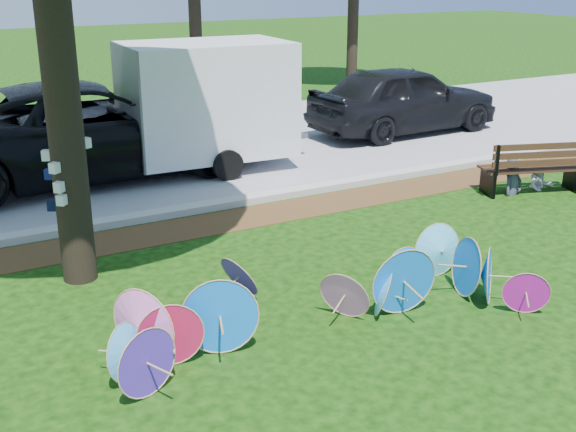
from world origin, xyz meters
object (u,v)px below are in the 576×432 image
object	(u,v)px
cargo_trailer	(207,99)
person_left	(516,159)
parasol_pile	(323,296)
black_van	(90,130)
dark_pickup	(404,99)
park_bench	(531,166)
person_right	(543,161)

from	to	relation	value
cargo_trailer	person_left	world-z (taller)	cargo_trailer
parasol_pile	black_van	size ratio (longest dim) A/B	0.77
parasol_pile	dark_pickup	size ratio (longest dim) A/B	1.05
dark_pickup	person_left	distance (m)	5.20
park_bench	cargo_trailer	bearing A→B (deg)	155.02
dark_pickup	park_bench	world-z (taller)	dark_pickup
black_van	park_bench	bearing A→B (deg)	-128.41
parasol_pile	person_right	xyz separation A→B (m)	(6.34, 2.65, 0.15)
cargo_trailer	park_bench	distance (m)	6.29
person_left	parasol_pile	bearing A→B (deg)	-166.93
person_left	park_bench	bearing A→B (deg)	-20.20
cargo_trailer	person_right	world-z (taller)	cargo_trailer
parasol_pile	cargo_trailer	bearing A→B (deg)	77.51
parasol_pile	black_van	distance (m)	7.56
black_van	cargo_trailer	world-z (taller)	cargo_trailer
park_bench	person_left	distance (m)	0.39
black_van	park_bench	size ratio (longest dim) A/B	3.58
person_left	person_right	xyz separation A→B (m)	(0.70, 0.00, -0.13)
dark_pickup	person_left	size ratio (longest dim) A/B	3.79
parasol_pile	cargo_trailer	size ratio (longest dim) A/B	1.62
parasol_pile	cargo_trailer	xyz separation A→B (m)	(1.54, 6.94, 1.04)
park_bench	person_right	distance (m)	0.36
black_van	person_right	xyz separation A→B (m)	(7.05, -4.86, -0.40)
cargo_trailer	park_bench	xyz separation A→B (m)	(4.46, -4.34, -0.93)
cargo_trailer	person_right	distance (m)	6.50
cargo_trailer	person_left	xyz separation A→B (m)	(4.11, -4.29, -0.76)
cargo_trailer	park_bench	world-z (taller)	cargo_trailer
cargo_trailer	person_left	size ratio (longest dim) A/B	2.46
dark_pickup	person_left	world-z (taller)	dark_pickup
parasol_pile	black_van	world-z (taller)	black_van
cargo_trailer	park_bench	bearing A→B (deg)	-41.46
black_van	dark_pickup	size ratio (longest dim) A/B	1.36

